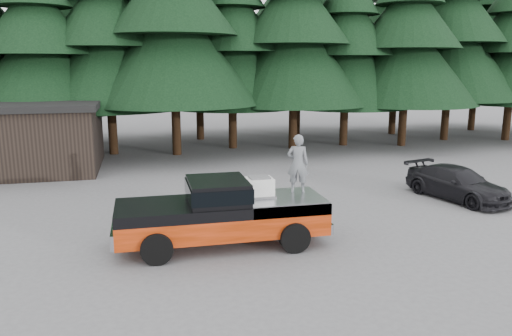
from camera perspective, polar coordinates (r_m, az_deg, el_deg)
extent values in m
plane|color=#525255|center=(14.84, -0.79, -8.11)|extent=(120.00, 120.00, 0.00)
cube|color=black|center=(13.90, -4.40, -2.52)|extent=(1.66, 1.90, 0.59)
cube|color=silver|center=(14.26, 0.37, -2.26)|extent=(0.78, 0.65, 0.52)
imported|color=slate|center=(14.65, 4.80, 0.51)|extent=(0.74, 0.61, 1.73)
imported|color=black|center=(20.39, 22.03, -1.63)|extent=(2.77, 4.53, 1.23)
cube|color=black|center=(26.57, -26.16, 2.94)|extent=(8.00, 6.00, 3.00)
cube|color=black|center=(26.39, -26.49, 6.47)|extent=(8.40, 6.40, 0.30)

